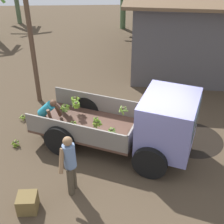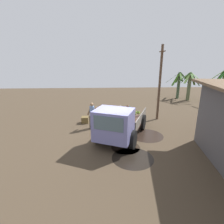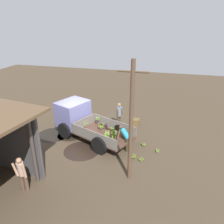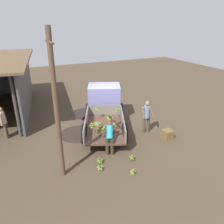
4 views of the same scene
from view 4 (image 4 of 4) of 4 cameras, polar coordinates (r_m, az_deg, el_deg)
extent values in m
plane|color=#463829|center=(12.28, -1.69, -2.45)|extent=(36.00, 36.00, 0.00)
cylinder|color=black|center=(12.62, -4.55, -1.79)|extent=(1.43, 1.43, 0.01)
cylinder|color=black|center=(13.42, -6.80, -0.35)|extent=(1.86, 1.86, 0.01)
cylinder|color=black|center=(11.11, -8.79, -5.59)|extent=(1.87, 1.87, 0.01)
cube|color=#4D3228|center=(10.42, -1.95, -4.21)|extent=(3.54, 2.84, 0.08)
cube|color=slate|center=(10.32, -6.77, -2.67)|extent=(2.87, 1.25, 0.56)
cube|color=slate|center=(10.31, 2.84, -2.53)|extent=(2.87, 1.25, 0.56)
cube|color=slate|center=(11.67, -2.01, 0.59)|extent=(0.74, 1.66, 0.56)
cube|color=#7070AB|center=(12.34, -2.05, 3.68)|extent=(1.97, 2.15, 1.47)
cube|color=#4C606B|center=(12.93, -2.08, 5.95)|extent=(0.57, 1.29, 0.65)
cylinder|color=black|center=(12.44, -6.25, 0.08)|extent=(0.94, 0.56, 0.93)
cylinder|color=black|center=(12.43, 2.25, 0.20)|extent=(0.94, 0.56, 0.93)
cylinder|color=black|center=(10.07, -7.20, -5.66)|extent=(0.94, 0.56, 0.93)
cylinder|color=black|center=(10.07, 3.35, -5.52)|extent=(0.94, 0.56, 0.93)
sphere|color=brown|center=(11.06, -3.86, 1.01)|extent=(0.08, 0.08, 0.08)
cylinder|color=#8AAF4A|center=(11.00, -3.85, 0.58)|extent=(0.11, 0.21, 0.14)
cylinder|color=olive|center=(11.07, -3.55, 0.56)|extent=(0.15, 0.15, 0.19)
cylinder|color=olive|center=(11.15, -3.61, 0.92)|extent=(0.20, 0.16, 0.13)
cylinder|color=olive|center=(11.14, -4.07, 0.69)|extent=(0.10, 0.17, 0.19)
cylinder|color=olive|center=(11.07, -4.25, 0.63)|extent=(0.20, 0.05, 0.16)
sphere|color=brown|center=(9.73, -3.64, -2.82)|extent=(0.08, 0.08, 0.08)
cylinder|color=#7AAA23|center=(9.77, -3.31, -3.23)|extent=(0.16, 0.08, 0.18)
cylinder|color=olive|center=(9.80, -3.34, -3.08)|extent=(0.18, 0.10, 0.17)
cylinder|color=olive|center=(9.82, -3.63, -3.00)|extent=(0.11, 0.18, 0.16)
cylinder|color=#80B034|center=(9.81, -3.93, -2.97)|extent=(0.11, 0.20, 0.13)
cylinder|color=#77A344|center=(9.77, -4.04, -3.16)|extent=(0.18, 0.12, 0.15)
cylinder|color=#7FB041|center=(9.70, -4.01, -3.20)|extent=(0.20, 0.10, 0.11)
cylinder|color=olive|center=(9.69, -3.65, -3.33)|extent=(0.12, 0.19, 0.14)
cylinder|color=#81AF2F|center=(9.73, -3.38, -3.34)|extent=(0.10, 0.17, 0.18)
sphere|color=#47402E|center=(10.05, 0.93, -2.90)|extent=(0.07, 0.07, 0.07)
cylinder|color=olive|center=(10.02, 0.89, -3.37)|extent=(0.12, 0.16, 0.14)
cylinder|color=#59741A|center=(10.05, 1.19, -3.33)|extent=(0.11, 0.16, 0.15)
cylinder|color=#587E2E|center=(10.10, 1.24, -3.21)|extent=(0.16, 0.06, 0.16)
cylinder|color=olive|center=(10.14, 1.01, -2.99)|extent=(0.14, 0.16, 0.13)
cylinder|color=#75AB24|center=(10.12, 0.65, -3.06)|extent=(0.10, 0.18, 0.13)
cylinder|color=olive|center=(10.05, 0.54, -3.19)|extent=(0.18, 0.05, 0.11)
sphere|color=brown|center=(11.13, 1.40, 0.71)|extent=(0.07, 0.07, 0.07)
cylinder|color=olive|center=(11.09, 1.30, 0.30)|extent=(0.15, 0.16, 0.14)
cylinder|color=#59732F|center=(11.12, 1.57, 0.26)|extent=(0.08, 0.15, 0.18)
cylinder|color=#7EAF3F|center=(11.16, 1.69, 0.36)|extent=(0.16, 0.10, 0.17)
cylinder|color=olive|center=(11.20, 1.60, 0.60)|extent=(0.18, 0.14, 0.12)
cylinder|color=#76A246|center=(11.21, 1.27, 0.53)|extent=(0.06, 0.18, 0.15)
cylinder|color=olive|center=(11.17, 1.10, 0.44)|extent=(0.15, 0.15, 0.16)
cylinder|color=olive|center=(11.12, 1.07, 0.38)|extent=(0.18, 0.05, 0.14)
sphere|color=#4C4531|center=(10.55, -0.58, -0.74)|extent=(0.06, 0.06, 0.06)
cylinder|color=olive|center=(10.53, -0.68, -1.07)|extent=(0.11, 0.10, 0.11)
cylinder|color=#7FAD3C|center=(10.52, -0.51, -1.05)|extent=(0.05, 0.13, 0.10)
cylinder|color=#83AE40|center=(10.55, -0.32, -0.97)|extent=(0.11, 0.11, 0.09)
cylinder|color=#68A020|center=(10.58, -0.37, -0.97)|extent=(0.12, 0.05, 0.12)
cylinder|color=olive|center=(10.60, -0.45, -0.87)|extent=(0.12, 0.10, 0.10)
cylinder|color=olive|center=(10.60, -0.62, -0.94)|extent=(0.05, 0.11, 0.12)
cylinder|color=olive|center=(10.58, -0.75, -0.99)|extent=(0.09, 0.10, 0.12)
cylinder|color=#5F831E|center=(10.54, -0.85, -0.95)|extent=(0.13, 0.04, 0.09)
sphere|color=brown|center=(9.50, -2.10, -3.43)|extent=(0.08, 0.08, 0.08)
cylinder|color=#7AA52E|center=(9.58, -2.25, -3.55)|extent=(0.05, 0.18, 0.13)
cylinder|color=#79AE31|center=(9.54, -2.45, -3.74)|extent=(0.15, 0.13, 0.15)
cylinder|color=#80A332|center=(9.51, -2.39, -3.88)|extent=(0.15, 0.05, 0.16)
cylinder|color=#6B9C21|center=(9.48, -2.20, -3.93)|extent=(0.13, 0.15, 0.15)
cylinder|color=#6E9E33|center=(9.49, -2.01, -3.96)|extent=(0.06, 0.15, 0.17)
cylinder|color=olive|center=(9.50, -1.76, -3.84)|extent=(0.14, 0.15, 0.14)
cylinder|color=#84A143|center=(9.54, -1.79, -3.77)|extent=(0.15, 0.06, 0.16)
cylinder|color=#81A540|center=(9.58, -1.91, -3.61)|extent=(0.16, 0.13, 0.14)
sphere|color=brown|center=(9.59, -5.15, -3.15)|extent=(0.09, 0.09, 0.09)
cylinder|color=#90B045|center=(9.69, -4.98, -3.43)|extent=(0.17, 0.18, 0.19)
cylinder|color=olive|center=(9.69, -5.33, -3.22)|extent=(0.06, 0.22, 0.14)
cylinder|color=olive|center=(9.66, -5.60, -3.29)|extent=(0.18, 0.21, 0.13)
cylinder|color=olive|center=(9.62, -5.50, -3.66)|extent=(0.19, 0.08, 0.20)
cylinder|color=#527B20|center=(9.58, -5.30, -3.77)|extent=(0.17, 0.17, 0.20)
cylinder|color=#587F25|center=(9.56, -4.99, -3.73)|extent=(0.06, 0.20, 0.18)
cylinder|color=#7BA431|center=(9.58, -4.76, -3.62)|extent=(0.16, 0.21, 0.16)
cylinder|color=olive|center=(9.64, -4.63, -3.34)|extent=(0.22, 0.08, 0.13)
sphere|color=#443D2C|center=(9.46, -3.58, -4.70)|extent=(0.08, 0.08, 0.08)
cylinder|color=#7CA03F|center=(9.49, -3.25, -5.10)|extent=(0.15, 0.10, 0.16)
cylinder|color=#7FAE2C|center=(9.53, -3.28, -4.91)|extent=(0.17, 0.09, 0.14)
cylinder|color=olive|center=(9.55, -3.51, -4.85)|extent=(0.12, 0.16, 0.14)
cylinder|color=olive|center=(9.54, -3.83, -4.86)|extent=(0.09, 0.18, 0.13)
cylinder|color=olive|center=(9.50, -3.90, -5.09)|extent=(0.15, 0.09, 0.16)
cylinder|color=#8CAF4A|center=(9.47, -3.81, -5.20)|extent=(0.15, 0.08, 0.17)
cylinder|color=olive|center=(9.45, -3.58, -5.24)|extent=(0.09, 0.15, 0.16)
cylinder|color=#578125|center=(9.46, -3.30, -5.16)|extent=(0.11, 0.16, 0.15)
sphere|color=brown|center=(9.50, -2.62, -3.98)|extent=(0.08, 0.08, 0.08)
cylinder|color=#60881D|center=(9.43, -2.69, -4.48)|extent=(0.15, 0.22, 0.12)
cylinder|color=olive|center=(9.48, -2.44, -4.60)|extent=(0.05, 0.19, 0.19)
cylinder|color=#85A74A|center=(9.52, -2.20, -4.46)|extent=(0.18, 0.15, 0.19)
cylinder|color=#7AAA38|center=(9.56, -2.25, -4.37)|extent=(0.18, 0.05, 0.20)
cylinder|color=#89AE42|center=(9.59, -2.44, -4.17)|extent=(0.17, 0.18, 0.17)
cylinder|color=#57801F|center=(9.59, -2.84, -4.00)|extent=(0.05, 0.22, 0.12)
cylinder|color=olive|center=(9.53, -3.16, -4.20)|extent=(0.21, 0.16, 0.12)
cylinder|color=#5A8027|center=(9.49, -3.06, -4.44)|extent=(0.21, 0.06, 0.16)
sphere|color=brown|center=(10.62, -0.62, -1.22)|extent=(0.09, 0.09, 0.09)
cylinder|color=olive|center=(10.64, -0.93, -1.70)|extent=(0.18, 0.08, 0.20)
cylinder|color=#85AE23|center=(10.57, -0.83, -1.68)|extent=(0.20, 0.17, 0.15)
cylinder|color=#527221|center=(10.59, -0.47, -1.75)|extent=(0.06, 0.20, 0.18)
cylinder|color=olive|center=(10.62, -0.28, -1.68)|extent=(0.16, 0.18, 0.19)
cylinder|color=olive|center=(10.66, -0.16, -1.41)|extent=(0.22, 0.08, 0.13)
cylinder|color=#59771C|center=(10.71, -0.42, -1.31)|extent=(0.20, 0.18, 0.14)
cylinder|color=#567A2E|center=(10.71, -0.80, -1.31)|extent=(0.06, 0.22, 0.14)
cylinder|color=olive|center=(10.68, -0.93, -1.57)|extent=(0.15, 0.18, 0.20)
cube|color=#4D4A4B|center=(14.57, -21.61, 6.55)|extent=(7.84, 1.27, 3.12)
cylinder|color=#3F3833|center=(11.03, -23.86, 1.31)|extent=(0.16, 0.16, 3.12)
cylinder|color=brown|center=(7.27, -14.27, 0.48)|extent=(0.17, 0.17, 5.11)
cylinder|color=brown|center=(6.78, -16.04, 17.18)|extent=(1.13, 0.07, 0.07)
cylinder|color=#473E2F|center=(11.15, 9.42, -3.23)|extent=(0.19, 0.19, 0.80)
cylinder|color=#473E2F|center=(11.07, 8.32, -3.35)|extent=(0.19, 0.19, 0.80)
cylinder|color=#6580A9|center=(10.81, 9.12, 0.10)|extent=(0.37, 0.36, 0.64)
sphere|color=#8C6746|center=(10.64, 9.28, 2.20)|extent=(0.23, 0.23, 0.23)
cylinder|color=#8C6746|center=(10.78, 10.35, -0.11)|extent=(0.18, 0.35, 0.59)
cylinder|color=#8C6746|center=(10.71, 8.20, -0.24)|extent=(0.15, 0.21, 0.60)
cylinder|color=#37301D|center=(9.21, -1.26, -9.11)|extent=(0.19, 0.19, 0.73)
cylinder|color=#37301D|center=(9.20, 0.05, -9.11)|extent=(0.19, 0.19, 0.73)
cylinder|color=teal|center=(9.10, -0.60, -5.39)|extent=(0.66, 0.50, 0.60)
sphere|color=brown|center=(9.22, -0.58, -3.07)|extent=(0.21, 0.21, 0.21)
cylinder|color=brown|center=(9.38, -1.70, -5.00)|extent=(0.22, 0.32, 0.53)
cylinder|color=brown|center=(9.35, 0.55, -5.20)|extent=(0.18, 0.25, 0.55)
cylinder|color=brown|center=(11.55, -26.04, -4.54)|extent=(0.17, 0.17, 0.76)
cylinder|color=brown|center=(11.74, -25.93, -4.08)|extent=(0.17, 0.17, 0.76)
cylinder|color=tan|center=(11.39, -26.69, -1.27)|extent=(0.32, 0.36, 0.62)
sphere|color=tan|center=(11.25, -27.23, 0.60)|extent=(0.22, 0.22, 0.22)
cylinder|color=tan|center=(11.23, -27.03, -1.82)|extent=(0.17, 0.12, 0.57)
cylinder|color=tan|center=(11.59, -27.07, -1.05)|extent=(0.27, 0.13, 0.57)
sphere|color=#494230|center=(8.46, -3.13, -14.06)|extent=(0.08, 0.08, 0.08)
cylinder|color=#88AE40|center=(8.48, -3.56, -14.45)|extent=(0.17, 0.06, 0.14)
cylinder|color=#7FA840|center=(8.42, -3.18, -14.59)|extent=(0.12, 0.18, 0.10)
cylinder|color=olive|center=(8.49, -2.69, -14.42)|extent=(0.16, 0.12, 0.14)
cylinder|color=#79AD30|center=(8.53, -2.84, -14.01)|extent=(0.17, 0.13, 0.10)
cylinder|color=olive|center=(8.54, -3.33, -14.31)|extent=(0.07, 0.14, 0.17)
sphere|color=brown|center=(9.02, 5.32, -11.49)|extent=(0.09, 0.09, 0.09)
cylinder|color=olive|center=(9.11, 5.44, -11.65)|extent=(0.16, 0.14, 0.16)
cylinder|color=#547725|center=(9.09, 4.94, -11.57)|extent=(0.10, 0.19, 0.12)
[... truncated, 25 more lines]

